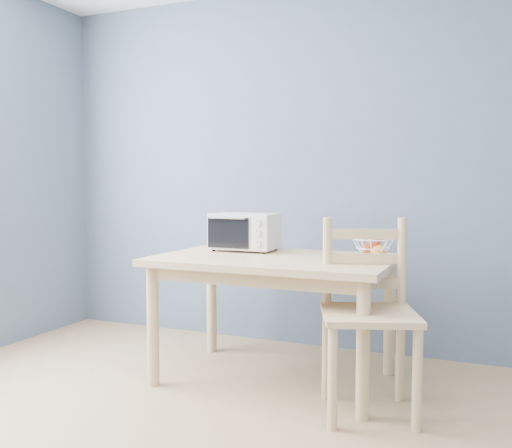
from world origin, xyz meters
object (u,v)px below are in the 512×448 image
at_px(dining_table, 275,273).
at_px(toaster_oven, 242,231).
at_px(fruit_basket, 373,247).
at_px(dining_chair, 368,317).

relative_size(dining_table, toaster_oven, 3.34).
bearing_deg(toaster_oven, dining_table, -35.29).
relative_size(dining_table, fruit_basket, 5.11).
distance_m(fruit_basket, dining_chair, 0.54).
distance_m(toaster_oven, fruit_basket, 0.86).
distance_m(dining_table, dining_chair, 0.68).
height_order(dining_table, dining_chair, dining_chair).
xyz_separation_m(toaster_oven, fruit_basket, (0.86, -0.03, -0.06)).
height_order(dining_table, fruit_basket, fruit_basket).
relative_size(fruit_basket, dining_chair, 0.27).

